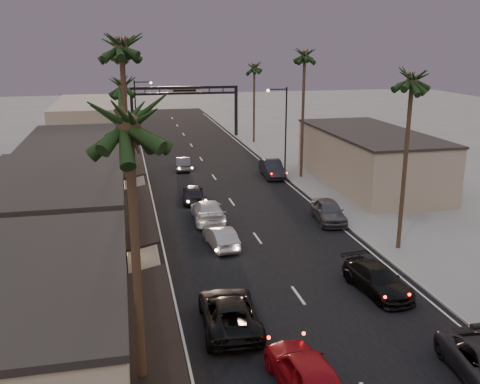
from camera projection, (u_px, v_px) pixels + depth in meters
name	position (u px, v px, depth m)	size (l,w,h in m)	color
ground	(225.00, 193.00, 48.69)	(200.00, 200.00, 0.00)	slate
road	(216.00, 180.00, 53.39)	(14.00, 120.00, 0.02)	black
sidewalk_left	(119.00, 168.00, 58.00)	(5.00, 92.00, 0.12)	slate
sidewalk_right	(286.00, 160.00, 61.93)	(5.00, 92.00, 0.12)	slate
storefront_near	(14.00, 349.00, 18.93)	(8.00, 12.00, 5.50)	#B7AB8C
storefront_mid	(57.00, 223.00, 32.10)	(8.00, 14.00, 5.50)	gray
storefront_far	(76.00, 168.00, 47.21)	(8.00, 16.00, 5.00)	#B7AB8C
storefront_dist	(89.00, 125.00, 68.70)	(8.00, 20.00, 6.00)	gray
building_right	(369.00, 159.00, 50.92)	(8.00, 18.00, 5.00)	gray
arch	(185.00, 99.00, 75.41)	(15.20, 0.40, 7.27)	black
streetlight_right	(283.00, 124.00, 53.39)	(2.13, 0.30, 9.00)	black
streetlight_left	(138.00, 112.00, 62.75)	(2.13, 0.30, 9.00)	black
palm_la	(128.00, 110.00, 14.67)	(3.20, 3.20, 13.20)	#38281C
palm_lb	(121.00, 39.00, 26.37)	(3.20, 3.20, 15.20)	#38281C
palm_lc	(122.00, 80.00, 40.33)	(3.20, 3.20, 12.20)	#38281C
palm_ld	(120.00, 50.00, 57.67)	(3.20, 3.20, 14.20)	#38281C
palm_ra	(413.00, 73.00, 32.34)	(3.20, 3.20, 13.20)	#38281C
palm_rb	(305.00, 51.00, 50.88)	(3.20, 3.20, 14.20)	#38281C
palm_rc	(254.00, 64.00, 70.22)	(3.20, 3.20, 12.20)	#38281C
palm_far	(122.00, 55.00, 79.62)	(3.20, 3.20, 13.20)	#38281C
oncoming_red	(306.00, 372.00, 20.75)	(2.03, 5.05, 1.72)	maroon
oncoming_pickup	(229.00, 312.00, 25.53)	(2.62, 5.68, 1.58)	black
oncoming_silver	(221.00, 237.00, 35.64)	(1.48, 4.25, 1.40)	gray
oncoming_white	(208.00, 211.00, 40.78)	(2.27, 5.58, 1.62)	#B7B7B7
oncoming_dgrey	(193.00, 193.00, 45.89)	(1.77, 4.41, 1.50)	black
oncoming_grey_far	(183.00, 163.00, 57.33)	(1.47, 4.22, 1.39)	#444549
curbside_black	(377.00, 279.00, 29.18)	(2.06, 5.07, 1.47)	black
curbside_grey	(329.00, 211.00, 40.71)	(1.97, 4.88, 1.66)	#424146
curbside_far	(272.00, 169.00, 54.31)	(1.81, 5.19, 1.71)	black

